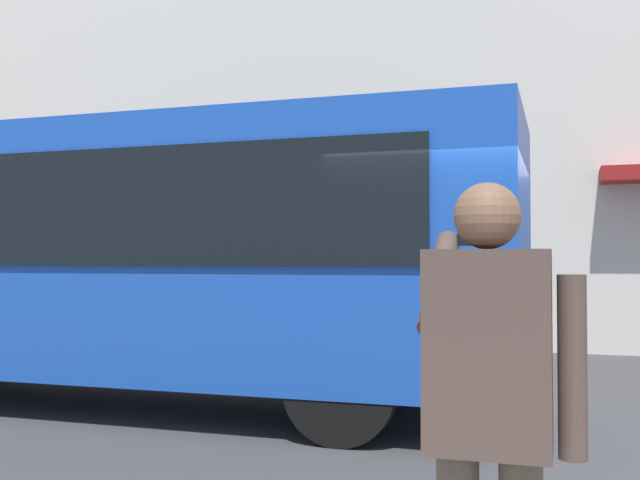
# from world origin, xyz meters

# --- Properties ---
(ground_plane) EXTENTS (60.00, 60.00, 0.00)m
(ground_plane) POSITION_xyz_m (0.00, 0.00, 0.00)
(ground_plane) COLOR #38383A
(building_facade_far) EXTENTS (28.00, 1.55, 12.00)m
(building_facade_far) POSITION_xyz_m (-0.02, -6.80, 5.99)
(building_facade_far) COLOR beige
(building_facade_far) RESTS_ON ground_plane
(red_bus) EXTENTS (9.05, 2.54, 3.08)m
(red_bus) POSITION_xyz_m (4.16, -0.22, 1.68)
(red_bus) COLOR #1947AD
(red_bus) RESTS_ON ground_plane
(pedestrian_photographer) EXTENTS (0.53, 0.52, 1.70)m
(pedestrian_photographer) POSITION_xyz_m (-0.46, 4.58, 1.14)
(pedestrian_photographer) COLOR #4C4238
(pedestrian_photographer) RESTS_ON sidewalk_curb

